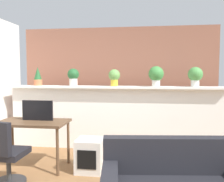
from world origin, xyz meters
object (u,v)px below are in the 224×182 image
at_px(potted_plant_3, 156,75).
at_px(office_chair, 5,159).
at_px(potted_plant_1, 73,76).
at_px(potted_plant_0, 38,77).
at_px(potted_plant_2, 114,77).
at_px(side_cube_shelf, 90,155).
at_px(desk, 33,126).
at_px(tv_monitor, 38,110).
at_px(potted_plant_4, 195,75).

height_order(potted_plant_3, office_chair, potted_plant_3).
bearing_deg(potted_plant_1, potted_plant_0, 178.49).
height_order(potted_plant_1, potted_plant_3, potted_plant_3).
height_order(potted_plant_2, office_chair, potted_plant_2).
height_order(office_chair, side_cube_shelf, office_chair).
xyz_separation_m(potted_plant_3, desk, (-1.97, -1.03, -0.81)).
relative_size(potted_plant_1, office_chair, 0.38).
bearing_deg(tv_monitor, potted_plant_3, 26.27).
bearing_deg(office_chair, potted_plant_2, 55.28).
distance_m(potted_plant_0, potted_plant_2, 1.57).
distance_m(potted_plant_2, tv_monitor, 1.57).
relative_size(potted_plant_0, desk, 0.34).
height_order(potted_plant_3, desk, potted_plant_3).
xyz_separation_m(potted_plant_3, side_cube_shelf, (-1.04, -1.05, -1.23)).
bearing_deg(potted_plant_3, potted_plant_4, 1.41).
relative_size(potted_plant_0, potted_plant_4, 1.03).
bearing_deg(potted_plant_3, potted_plant_0, 178.84).
relative_size(potted_plant_0, side_cube_shelf, 0.75).
relative_size(tv_monitor, side_cube_shelf, 1.01).
relative_size(potted_plant_2, office_chair, 0.36).
height_order(potted_plant_3, side_cube_shelf, potted_plant_3).
relative_size(potted_plant_1, potted_plant_3, 0.90).
bearing_deg(potted_plant_2, desk, -138.07).
xyz_separation_m(potted_plant_3, office_chair, (-2.01, -1.73, -1.09)).
bearing_deg(tv_monitor, side_cube_shelf, -6.85).
relative_size(potted_plant_2, potted_plant_3, 0.85).
distance_m(potted_plant_3, desk, 2.37).
bearing_deg(side_cube_shelf, potted_plant_4, 31.37).
bearing_deg(side_cube_shelf, desk, 178.43).
height_order(potted_plant_0, potted_plant_2, potted_plant_0).
bearing_deg(potted_plant_1, potted_plant_4, -0.26).
bearing_deg(potted_plant_0, potted_plant_1, -1.51).
height_order(potted_plant_1, tv_monitor, potted_plant_1).
distance_m(potted_plant_1, office_chair, 2.09).
distance_m(potted_plant_3, potted_plant_4, 0.72).
xyz_separation_m(potted_plant_2, tv_monitor, (-1.12, -0.97, -0.53)).
distance_m(potted_plant_2, office_chair, 2.38).
height_order(desk, side_cube_shelf, desk).
bearing_deg(potted_plant_2, potted_plant_3, -1.69).
distance_m(desk, office_chair, 0.75).
bearing_deg(tv_monitor, potted_plant_0, 114.36).
relative_size(desk, office_chair, 1.21).
height_order(potted_plant_3, tv_monitor, potted_plant_3).
bearing_deg(office_chair, side_cube_shelf, 34.72).
height_order(potted_plant_2, tv_monitor, potted_plant_2).
bearing_deg(potted_plant_1, office_chair, -102.71).
bearing_deg(side_cube_shelf, potted_plant_3, 45.32).
bearing_deg(potted_plant_3, potted_plant_1, 179.00).
xyz_separation_m(potted_plant_1, potted_plant_4, (2.33, -0.01, 0.02)).
height_order(potted_plant_3, potted_plant_4, potted_plant_3).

